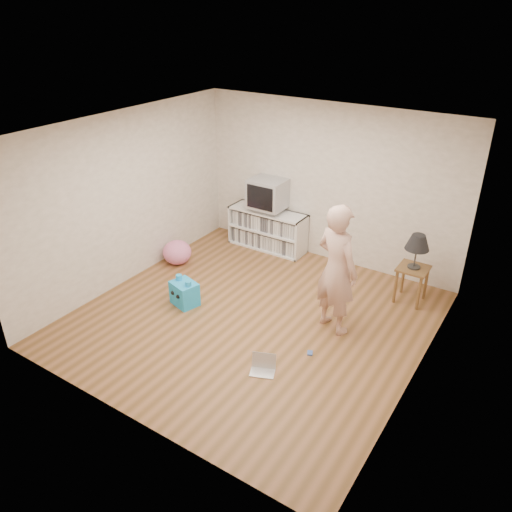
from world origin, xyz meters
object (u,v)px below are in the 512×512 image
object	(u,v)px
media_unit	(268,229)
table_lamp	(418,243)
dvd_deck	(268,209)
plush_pink	(177,252)
person	(337,270)
plush_blue	(184,293)
side_table	(412,276)
laptop	(263,366)
crt_tv	(268,193)

from	to	relation	value
media_unit	table_lamp	world-z (taller)	table_lamp
dvd_deck	plush_pink	xyz separation A→B (m)	(-0.95, -1.33, -0.53)
dvd_deck	media_unit	bearing A→B (deg)	90.00
media_unit	plush_pink	xyz separation A→B (m)	(-0.95, -1.35, -0.15)
person	plush_blue	world-z (taller)	person
side_table	laptop	xyz separation A→B (m)	(-0.96, -2.49, -0.36)
side_table	plush_pink	bearing A→B (deg)	-165.13
dvd_deck	side_table	world-z (taller)	dvd_deck
crt_tv	plush_blue	world-z (taller)	crt_tv
plush_blue	plush_pink	xyz separation A→B (m)	(-0.93, 0.91, 0.02)
crt_tv	side_table	bearing A→B (deg)	-7.79
dvd_deck	person	xyz separation A→B (m)	(2.02, -1.60, 0.15)
crt_tv	table_lamp	bearing A→B (deg)	-7.79
dvd_deck	side_table	bearing A→B (deg)	-7.86
table_lamp	laptop	xyz separation A→B (m)	(-0.96, -2.49, -0.89)
dvd_deck	table_lamp	world-z (taller)	table_lamp
media_unit	plush_blue	xyz separation A→B (m)	(-0.02, -2.26, -0.17)
crt_tv	side_table	distance (m)	2.77
side_table	plush_blue	size ratio (longest dim) A/B	1.25
person	side_table	bearing A→B (deg)	-98.39
table_lamp	person	world-z (taller)	person
side_table	crt_tv	bearing A→B (deg)	172.21
side_table	laptop	world-z (taller)	side_table
media_unit	person	bearing A→B (deg)	-38.61
dvd_deck	plush_pink	size ratio (longest dim) A/B	0.95
side_table	table_lamp	distance (m)	0.53
side_table	plush_blue	world-z (taller)	side_table
media_unit	person	distance (m)	2.64
dvd_deck	side_table	xyz separation A→B (m)	(2.68, -0.37, -0.32)
side_table	laptop	size ratio (longest dim) A/B	1.54
media_unit	table_lamp	bearing A→B (deg)	-8.19
crt_tv	side_table	size ratio (longest dim) A/B	1.09
person	laptop	bearing A→B (deg)	96.06
crt_tv	person	bearing A→B (deg)	-38.28
table_lamp	crt_tv	bearing A→B (deg)	172.21
side_table	plush_blue	bearing A→B (deg)	-145.25
dvd_deck	plush_pink	distance (m)	1.72
media_unit	side_table	bearing A→B (deg)	-8.19
media_unit	dvd_deck	world-z (taller)	dvd_deck
dvd_deck	table_lamp	size ratio (longest dim) A/B	0.87
crt_tv	plush_pink	world-z (taller)	crt_tv
laptop	crt_tv	bearing A→B (deg)	98.84
crt_tv	plush_pink	xyz separation A→B (m)	(-0.95, -1.33, -0.82)
side_table	plush_blue	xyz separation A→B (m)	(-2.70, -1.87, -0.23)
plush_blue	side_table	bearing A→B (deg)	50.65
person	laptop	size ratio (longest dim) A/B	4.98
media_unit	dvd_deck	xyz separation A→B (m)	(0.00, -0.02, 0.39)
plush_blue	table_lamp	bearing A→B (deg)	50.65
dvd_deck	plush_blue	size ratio (longest dim) A/B	1.02
dvd_deck	table_lamp	distance (m)	2.71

